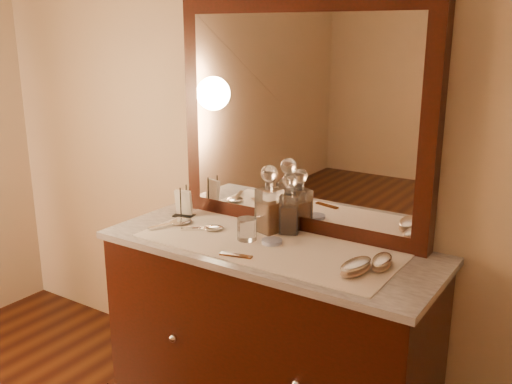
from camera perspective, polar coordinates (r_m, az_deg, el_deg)
dresser_cabinet at (r=2.59m, az=1.25°, el=-14.32°), size 1.40×0.55×0.82m
knob_left at (r=2.53m, az=-8.25°, el=-14.21°), size 0.04×0.04×0.04m
marble_top at (r=2.41m, az=1.31°, el=-5.53°), size 1.44×0.59×0.03m
mirror_frame at (r=2.48m, az=4.42°, el=7.39°), size 1.20×0.08×1.00m
mirror_glass at (r=2.45m, az=4.03°, el=7.30°), size 1.06×0.01×0.86m
lace_runner at (r=2.39m, az=1.06°, el=-5.30°), size 1.10×0.45×0.00m
pin_dish at (r=2.40m, az=1.59°, el=-4.94°), size 0.10×0.10×0.02m
comb at (r=2.27m, az=-2.01°, el=-6.31°), size 0.14×0.06×0.01m
napkin_rack at (r=2.75m, az=-7.21°, el=-1.23°), size 0.11×0.08×0.15m
decanter_left at (r=2.50m, az=1.33°, el=-1.44°), size 0.11×0.11×0.30m
decanter_right at (r=2.49m, az=3.38°, el=-1.80°), size 0.11×0.11×0.27m
brush_near at (r=2.14m, az=9.90°, el=-7.34°), size 0.10×0.18×0.05m
brush_far at (r=2.21m, az=12.39°, el=-6.81°), size 0.09×0.16×0.04m
hand_mirror_outer at (r=2.65m, az=-7.83°, el=-3.02°), size 0.13×0.22×0.02m
hand_mirror_inner at (r=2.56m, az=-4.64°, el=-3.60°), size 0.18×0.15×0.02m
tumblers at (r=2.42m, az=-0.91°, el=-3.71°), size 0.08×0.08×0.09m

